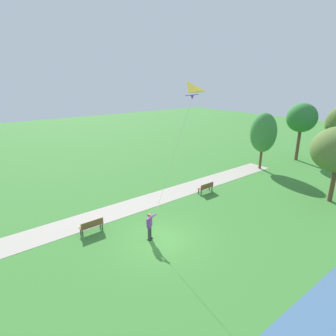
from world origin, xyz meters
TOP-DOWN VIEW (x-y plane):
  - ground_plane at (0.00, 0.00)m, footprint 120.00×120.00m
  - walkway_path at (-5.16, 2.00)m, footprint 2.88×32.03m
  - person_kite_flyer at (-0.44, -0.49)m, footprint 0.62×0.55m
  - flying_kite at (1.29, 0.78)m, footprint 1.99×1.89m
  - park_bench_near_walkway at (-3.41, -2.97)m, footprint 0.46×1.51m
  - park_bench_far_walkway at (-3.57, 7.52)m, footprint 0.46×1.51m
  - tree_treeline_center at (-4.77, 17.11)m, footprint 2.78×2.67m
  - tree_behind_path at (-4.13, 23.64)m, footprint 3.34×3.77m

SIDE VIEW (x-z plane):
  - ground_plane at x=0.00m, z-range 0.00..0.00m
  - walkway_path at x=-5.16m, z-range 0.00..0.02m
  - park_bench_near_walkway at x=-3.41m, z-range 0.07..0.95m
  - park_bench_far_walkway at x=-3.57m, z-range 0.07..0.95m
  - person_kite_flyer at x=-0.44m, z-range 0.13..1.96m
  - tree_treeline_center at x=-4.77m, z-range 0.94..7.05m
  - tree_behind_path at x=-4.13m, z-range 1.68..8.48m
  - flying_kite at x=1.29m, z-range 5.09..12.55m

